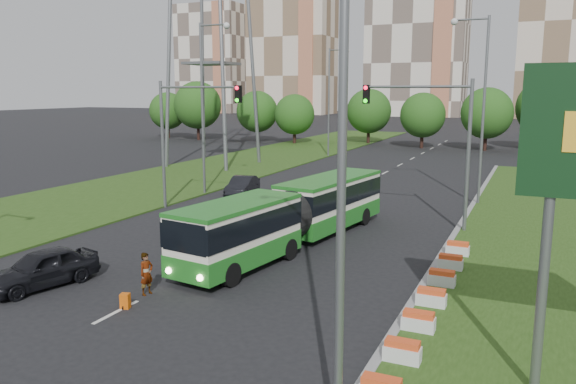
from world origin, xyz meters
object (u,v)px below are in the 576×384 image
at_px(traffic_mast_median, 437,130).
at_px(pedestrian, 146,274).
at_px(articulated_bus, 292,214).
at_px(car_left_near, 42,268).
at_px(car_left_far, 242,186).
at_px(shopping_trolley, 125,301).
at_px(traffic_mast_left, 184,124).

xyz_separation_m(traffic_mast_median, pedestrian, (-7.88, -14.20, -4.56)).
xyz_separation_m(articulated_bus, car_left_near, (-6.35, -9.24, -0.81)).
bearing_deg(car_left_near, pedestrian, 27.55).
bearing_deg(car_left_far, traffic_mast_median, -29.32).
bearing_deg(car_left_near, traffic_mast_median, 66.38).
relative_size(car_left_near, pedestrian, 2.68).
xyz_separation_m(car_left_far, shopping_trolley, (6.47, -20.19, -0.43)).
bearing_deg(pedestrian, car_left_near, 113.42).
bearing_deg(shopping_trolley, articulated_bus, 61.29).
xyz_separation_m(traffic_mast_median, articulated_bus, (-5.72, -5.89, -3.82)).
xyz_separation_m(traffic_mast_median, car_left_near, (-12.07, -15.13, -4.63)).
distance_m(car_left_near, pedestrian, 4.29).
height_order(articulated_bus, car_left_far, articulated_bus).
bearing_deg(traffic_mast_median, traffic_mast_left, -176.23).
distance_m(car_left_far, shopping_trolley, 21.21).
xyz_separation_m(traffic_mast_median, traffic_mast_left, (-15.16, -1.00, 0.00)).
distance_m(car_left_near, car_left_far, 19.83).
bearing_deg(traffic_mast_left, car_left_far, 80.13).
bearing_deg(car_left_near, car_left_far, 111.07).
distance_m(car_left_far, pedestrian, 19.81).
relative_size(traffic_mast_left, pedestrian, 5.04).
bearing_deg(shopping_trolley, pedestrian, 79.79).
distance_m(traffic_mast_left, articulated_bus, 11.29).
bearing_deg(pedestrian, shopping_trolley, -162.27).
xyz_separation_m(traffic_mast_left, car_left_near, (3.09, -14.13, -4.63)).
relative_size(car_left_near, shopping_trolley, 8.04).
bearing_deg(traffic_mast_median, car_left_far, 162.08).
distance_m(traffic_mast_left, shopping_trolley, 17.16).
bearing_deg(car_left_far, shopping_trolley, -83.62).
bearing_deg(shopping_trolley, traffic_mast_left, 99.90).
bearing_deg(articulated_bus, shopping_trolley, -93.09).
bearing_deg(articulated_bus, traffic_mast_median, 54.35).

